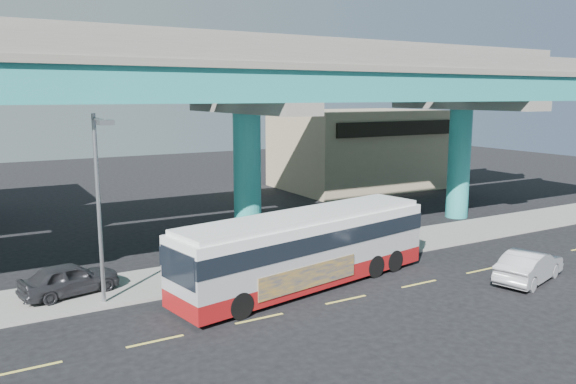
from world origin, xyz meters
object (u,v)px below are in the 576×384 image
transit_bus (306,246)px  parked_car (70,279)px  street_lamp (100,183)px  stop_sign (336,223)px  sedan (529,266)px

transit_bus → parked_car: size_ratio=3.08×
street_lamp → stop_sign: 11.74m
stop_sign → transit_bus: bearing=-140.0°
sedan → parked_car: 20.07m
sedan → parked_car: bearing=50.0°
sedan → stop_sign: (-6.02, 6.67, 1.33)m
street_lamp → parked_car: bearing=115.6°
sedan → street_lamp: 18.84m
street_lamp → stop_sign: bearing=3.7°
sedan → stop_sign: stop_sign is taller
sedan → parked_car: (-18.37, 8.08, 0.10)m
sedan → stop_sign: 9.08m
transit_bus → sedan: bearing=-37.3°
sedan → transit_bus: bearing=46.9°
parked_car → street_lamp: (1.03, -2.14, 4.21)m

